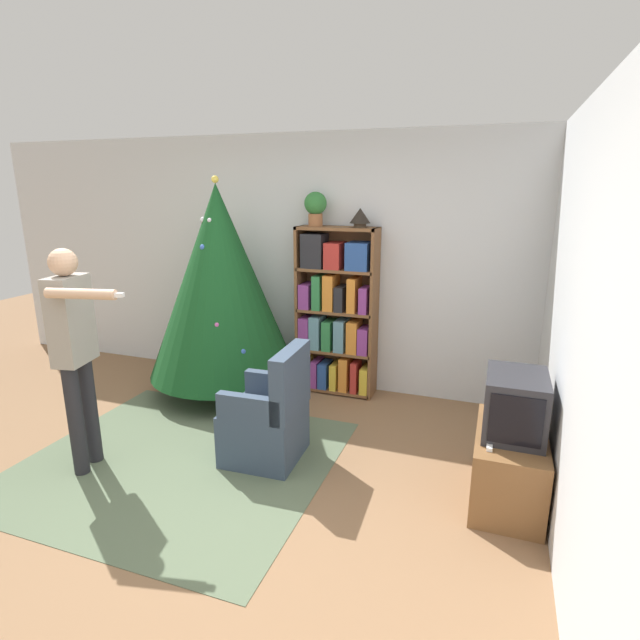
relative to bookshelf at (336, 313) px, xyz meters
The scene contains 14 objects.
ground_plane 2.22m from the bookshelf, 98.34° to the right, with size 14.00×14.00×0.00m, color #846042.
wall_back 0.59m from the bookshelf, 143.70° to the left, with size 8.00×0.10×2.60m.
wall_right 2.88m from the bookshelf, 45.72° to the right, with size 0.10×8.00×2.60m.
area_rug 2.06m from the bookshelf, 112.17° to the right, with size 2.31×2.15×0.01m.
bookshelf is the anchor object (origin of this frame).
tv_stand 2.27m from the bookshelf, 39.40° to the right, with size 0.45×0.83×0.49m.
television 2.19m from the bookshelf, 39.45° to the right, with size 0.38×0.51×0.41m.
game_remote 2.28m from the bookshelf, 46.50° to the right, with size 0.04×0.12×0.02m.
christmas_tree 1.19m from the bookshelf, 159.52° to the right, with size 1.48×1.48×2.18m.
armchair 1.55m from the bookshelf, 92.59° to the right, with size 0.59×0.58×0.92m.
standing_person 2.43m from the bookshelf, 122.69° to the right, with size 0.69×0.46×1.67m.
potted_plant 1.07m from the bookshelf, behind, with size 0.22×0.22×0.33m.
table_lamp 0.99m from the bookshelf, ahead, with size 0.20×0.20×0.18m.
book_pile_near_tree 1.22m from the bookshelf, 128.26° to the right, with size 0.24×0.19×0.09m.
Camera 1 is at (1.80, -2.61, 2.08)m, focal length 28.00 mm.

